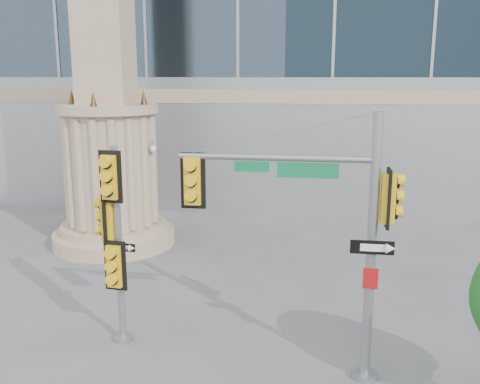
# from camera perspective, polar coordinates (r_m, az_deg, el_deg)

# --- Properties ---
(monument) EXTENTS (4.40, 4.40, 16.60)m
(monument) POSITION_cam_1_polar(r_m,az_deg,el_deg) (19.47, -13.99, 10.28)
(monument) COLOR tan
(monument) RESTS_ON ground
(main_signal_pole) EXTENTS (4.24, 0.53, 5.46)m
(main_signal_pole) POSITION_cam_1_polar(r_m,az_deg,el_deg) (10.59, 8.68, -2.75)
(main_signal_pole) COLOR slate
(main_signal_pole) RESTS_ON ground
(secondary_signal_pole) EXTENTS (0.80, 0.65, 4.61)m
(secondary_signal_pole) POSITION_cam_1_polar(r_m,az_deg,el_deg) (12.29, -13.32, -4.08)
(secondary_signal_pole) COLOR slate
(secondary_signal_pole) RESTS_ON ground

